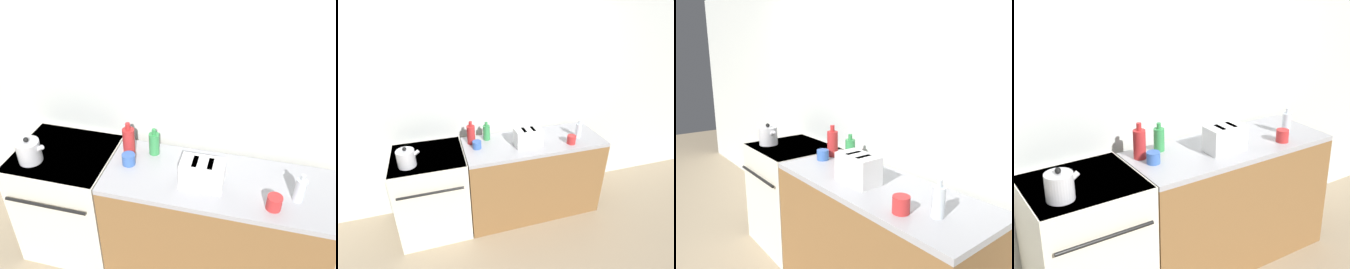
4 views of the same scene
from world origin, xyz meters
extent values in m
cube|color=silver|center=(0.00, 0.69, 1.30)|extent=(8.00, 0.05, 2.60)
cube|color=silver|center=(-0.58, 0.32, 0.47)|extent=(0.71, 0.63, 0.93)
cube|color=black|center=(-0.58, 0.32, 0.92)|extent=(0.69, 0.62, 0.02)
cylinder|color=black|center=(-0.74, 0.18, 0.93)|extent=(0.20, 0.20, 0.01)
cylinder|color=black|center=(-0.42, 0.18, 0.93)|extent=(0.20, 0.20, 0.01)
cylinder|color=black|center=(-0.74, 0.45, 0.93)|extent=(0.20, 0.20, 0.01)
cylinder|color=black|center=(-0.42, 0.45, 0.93)|extent=(0.20, 0.20, 0.01)
cylinder|color=black|center=(-0.58, -0.03, 0.73)|extent=(0.60, 0.02, 0.02)
cube|color=brown|center=(0.54, 0.30, 0.45)|extent=(1.52, 0.59, 0.90)
cube|color=#A3A3A8|center=(0.54, 0.30, 0.91)|extent=(1.52, 0.59, 0.04)
cylinder|color=silver|center=(-0.76, 0.18, 1.01)|extent=(0.16, 0.16, 0.16)
sphere|color=black|center=(-0.76, 0.18, 1.11)|extent=(0.04, 0.04, 0.04)
cylinder|color=silver|center=(-0.68, 0.18, 1.04)|extent=(0.09, 0.03, 0.08)
cube|color=white|center=(0.44, 0.23, 1.02)|extent=(0.28, 0.16, 0.18)
cube|color=black|center=(0.39, 0.23, 1.11)|extent=(0.03, 0.11, 0.01)
cube|color=black|center=(0.49, 0.23, 1.11)|extent=(0.03, 0.11, 0.01)
cylinder|color=#338C47|center=(0.06, 0.47, 1.01)|extent=(0.08, 0.08, 0.16)
cylinder|color=#338C47|center=(0.06, 0.47, 1.12)|extent=(0.03, 0.03, 0.04)
cylinder|color=#B72828|center=(-0.12, 0.43, 1.03)|extent=(0.09, 0.09, 0.20)
cylinder|color=#B72828|center=(-0.12, 0.43, 1.16)|extent=(0.03, 0.03, 0.05)
cylinder|color=silver|center=(1.04, 0.24, 1.01)|extent=(0.07, 0.07, 0.16)
cylinder|color=silver|center=(1.04, 0.24, 1.11)|extent=(0.03, 0.03, 0.04)
cylinder|color=#3860B2|center=(-0.08, 0.31, 0.97)|extent=(0.09, 0.09, 0.08)
cylinder|color=red|center=(0.90, 0.13, 0.98)|extent=(0.09, 0.09, 0.09)
camera|label=1|loc=(0.68, -1.57, 2.58)|focal=40.00mm
camera|label=2|loc=(-0.46, -2.01, 2.29)|focal=28.00mm
camera|label=3|loc=(1.93, -1.04, 1.71)|focal=35.00mm
camera|label=4|loc=(-1.44, -2.13, 2.23)|focal=50.00mm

